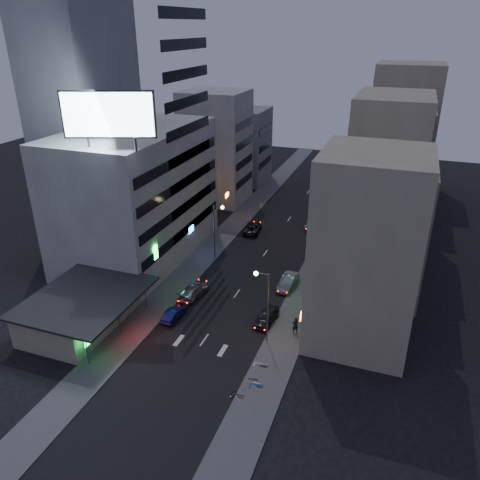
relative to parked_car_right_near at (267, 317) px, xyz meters
The scene contains 29 objects.
ground 10.72m from the parked_car_right_near, 119.48° to the right, with size 180.00×180.00×0.00m, color black.
sidewalk_left 24.58m from the parked_car_right_near, 122.67° to the left, with size 4.00×120.00×0.12m, color #4C4C4F.
sidewalk_right 20.88m from the parked_car_right_near, 82.47° to the left, with size 4.00×120.00×0.12m, color #4C4C4F.
food_court 20.55m from the parked_car_right_near, 159.11° to the right, with size 11.00×13.00×3.88m.
white_building 26.04m from the parked_car_right_near, 154.36° to the left, with size 14.00×24.00×18.00m, color beige.
grey_tower 37.81m from the parked_car_right_near, 156.36° to the left, with size 10.00×14.00×34.00m, color gray.
shophouse_near 13.49m from the parked_car_right_near, ahead, with size 10.00×11.00×20.00m, color #B2A58B.
shophouse_mid 17.85m from the parked_car_right_near, 51.10° to the left, with size 11.00×12.00×16.00m, color gray.
shophouse_far 29.32m from the parked_car_right_near, 69.24° to the left, with size 10.00×14.00×22.00m, color #B2A58B.
far_left_a 42.31m from the parked_car_right_near, 120.19° to the left, with size 11.00×10.00×20.00m, color beige.
far_left_b 53.56m from the parked_car_right_near, 113.60° to the left, with size 12.00×10.00×15.00m, color gray.
far_right_a 42.76m from the parked_car_right_near, 75.88° to the left, with size 11.00×12.00×18.00m, color gray.
far_right_b 56.86m from the parked_car_right_near, 78.89° to the left, with size 12.00×12.00×24.00m, color #B2A58B.
billboard 27.78m from the parked_car_right_near, behind, with size 9.52×3.75×6.20m.
street_lamp_right_near 5.73m from the parked_car_right_near, 79.10° to the right, with size 1.60×0.44×8.02m.
street_lamp_left 17.52m from the parked_car_right_near, 131.36° to the left, with size 1.60×0.44×8.02m.
street_lamp_right_far 31.04m from the parked_car_right_near, 88.81° to the left, with size 1.60×0.44×8.02m.
parked_car_right_near is the anchor object (origin of this frame).
parked_car_right_mid 8.35m from the parked_car_right_near, 87.99° to the left, with size 1.66×4.76×1.57m, color gray.
parked_car_left 25.13m from the parked_car_right_near, 112.07° to the left, with size 2.31×5.01×1.39m, color #232328.
parked_car_right_far 28.36m from the parked_car_right_near, 91.32° to the left, with size 2.20×5.40×1.57m, color #999CA1.
road_car_blue 10.48m from the parked_car_right_near, 164.47° to the right, with size 1.35×3.87×1.28m, color navy.
road_car_silver 10.26m from the parked_car_right_near, 167.08° to the left, with size 2.08×5.13×1.49m, color #9A9EA2.
person 3.61m from the parked_car_right_near, 14.47° to the right, with size 0.69×0.45×1.89m, color black.
scooter_black_a 11.86m from the parked_car_right_near, 82.45° to the right, with size 1.62×0.54×0.99m, color black, non-canonical shape.
scooter_silver_a 10.15m from the parked_car_right_near, 74.82° to the right, with size 1.64×0.55×1.00m, color #A8ACB0, non-canonical shape.
scooter_blue 10.15m from the parked_car_right_near, 74.47° to the right, with size 1.85×0.62×1.13m, color navy, non-canonical shape.
scooter_black_b 9.37m from the parked_car_right_near, 77.94° to the right, with size 1.59×0.53×0.97m, color black, non-canonical shape.
scooter_silver_b 7.31m from the parked_car_right_near, 71.81° to the right, with size 2.02×0.67×1.23m, color gray, non-canonical shape.
Camera 1 is at (17.35, -32.81, 30.40)m, focal length 35.00 mm.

